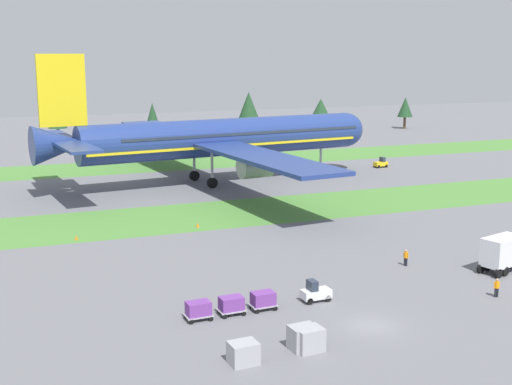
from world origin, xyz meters
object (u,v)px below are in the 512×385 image
at_px(ground_crew_loader, 406,257).
at_px(taxiway_marker_0, 76,238).
at_px(cargo_dolly_second, 231,304).
at_px(uld_container_2, 303,338).
at_px(pushback_tractor, 381,163).
at_px(uld_container_1, 309,339).
at_px(airliner, 215,138).
at_px(catering_truck, 508,251).
at_px(baggage_tug, 315,292).
at_px(uld_container_0, 243,353).
at_px(taxiway_marker_1, 198,225).
at_px(ground_crew_marshaller, 497,287).
at_px(cargo_dolly_third, 198,309).
at_px(cargo_dolly_lead, 263,299).

distance_m(ground_crew_loader, taxiway_marker_0, 37.77).
relative_size(cargo_dolly_second, uld_container_2, 1.13).
bearing_deg(pushback_tractor, taxiway_marker_0, 111.39).
distance_m(cargo_dolly_second, uld_container_1, 9.24).
relative_size(airliner, catering_truck, 9.88).
bearing_deg(baggage_tug, uld_container_2, -33.27).
distance_m(pushback_tractor, uld_container_0, 87.67).
height_order(taxiway_marker_0, taxiway_marker_1, taxiway_marker_1).
bearing_deg(cargo_dolly_second, uld_container_2, 15.67).
relative_size(pushback_tractor, uld_container_2, 1.37).
height_order(catering_truck, ground_crew_marshaller, catering_truck).
bearing_deg(ground_crew_marshaller, taxiway_marker_0, -36.48).
xyz_separation_m(pushback_tractor, ground_crew_loader, (-29.80, -54.45, 0.13)).
bearing_deg(baggage_tug, uld_container_0, -49.61).
xyz_separation_m(pushback_tractor, uld_container_2, (-48.12, -69.08, 0.08)).
bearing_deg(uld_container_0, ground_crew_loader, 33.39).
distance_m(airliner, uld_container_0, 68.78).
xyz_separation_m(catering_truck, uld_container_0, (-32.03, -10.52, -1.16)).
relative_size(cargo_dolly_second, ground_crew_marshaller, 1.30).
relative_size(airliner, pushback_tractor, 26.46).
height_order(ground_crew_loader, uld_container_1, uld_container_1).
bearing_deg(uld_container_1, cargo_dolly_third, 124.53).
xyz_separation_m(baggage_tug, uld_container_2, (-5.18, -8.69, 0.08)).
height_order(pushback_tractor, uld_container_2, pushback_tractor).
relative_size(catering_truck, uld_container_2, 3.66).
height_order(airliner, taxiway_marker_0, airliner).
bearing_deg(ground_crew_marshaller, airliner, -74.83).
distance_m(ground_crew_loader, uld_container_1, 23.46).
relative_size(ground_crew_marshaller, uld_container_1, 0.87).
distance_m(cargo_dolly_third, ground_crew_loader, 24.79).
xyz_separation_m(cargo_dolly_third, ground_crew_loader, (23.95, 6.40, 0.03)).
height_order(catering_truck, taxiway_marker_0, catering_truck).
xyz_separation_m(cargo_dolly_third, pushback_tractor, (53.75, 60.85, -0.10)).
relative_size(cargo_dolly_lead, taxiway_marker_0, 4.30).
distance_m(pushback_tractor, ground_crew_loader, 62.07).
relative_size(cargo_dolly_second, catering_truck, 0.31).
xyz_separation_m(uld_container_1, uld_container_2, (-0.29, 0.38, 0.01)).
height_order(catering_truck, taxiway_marker_1, catering_truck).
bearing_deg(baggage_tug, cargo_dolly_second, -90.00).
bearing_deg(ground_crew_loader, ground_crew_marshaller, -10.79).
bearing_deg(pushback_tractor, ground_crew_loader, 144.66).
xyz_separation_m(cargo_dolly_lead, pushback_tractor, (47.96, 60.60, -0.10)).
xyz_separation_m(catering_truck, uld_container_1, (-26.79, -10.20, -1.07)).
relative_size(cargo_dolly_lead, pushback_tractor, 0.83).
bearing_deg(baggage_tug, ground_crew_marshaller, 70.31).
distance_m(catering_truck, ground_crew_marshaller, 8.73).
bearing_deg(catering_truck, baggage_tug, -103.19).
height_order(airliner, ground_crew_loader, airliner).
distance_m(cargo_dolly_second, catering_truck, 29.87).
bearing_deg(uld_container_0, baggage_tug, 42.84).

